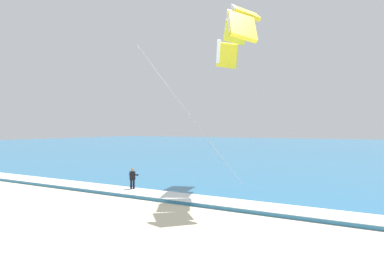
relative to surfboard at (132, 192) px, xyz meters
name	(u,v)px	position (x,y,z in m)	size (l,w,h in m)	color
sea	(305,147)	(1.01, 58.49, 0.07)	(200.00, 120.00, 0.20)	teal
surf_foam	(140,192)	(1.01, -0.51, 0.19)	(200.00, 1.99, 0.04)	white
surfboard	(132,192)	(0.00, 0.00, 0.00)	(0.66, 1.45, 0.09)	#E04C38
kitesurfer	(133,179)	(0.00, 0.02, 0.91)	(0.57, 0.57, 1.69)	black
kite_primary	(237,30)	(6.23, 3.52, 11.13)	(8.75, 8.46, 11.32)	yellow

